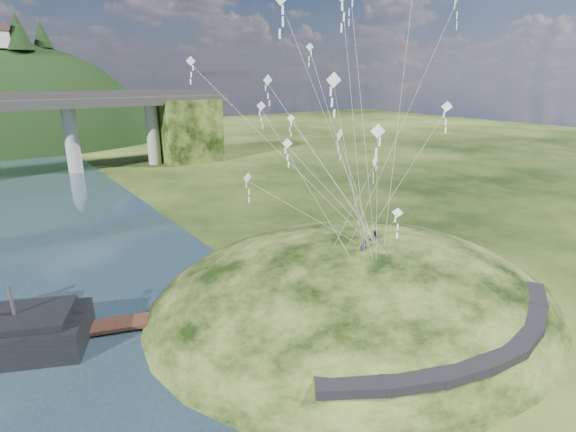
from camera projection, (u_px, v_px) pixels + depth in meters
ground at (290, 340)px, 32.00m from camera, size 320.00×320.00×0.00m
grass_hill at (353, 314)px, 38.37m from camera, size 36.00×32.00×13.00m
footpath at (479, 345)px, 27.81m from camera, size 22.29×5.84×0.83m
wooden_dock at (152, 319)px, 33.99m from camera, size 11.97×5.40×0.85m
kite_flyers at (370, 234)px, 36.07m from camera, size 3.34×2.05×1.88m
kite_swarm at (328, 89)px, 29.92m from camera, size 16.21×17.35×18.96m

